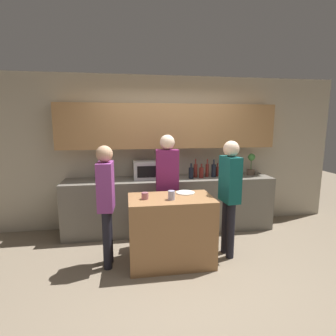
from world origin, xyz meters
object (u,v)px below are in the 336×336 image
(bottle_6, at_px, (223,170))
(bottle_5, at_px, (217,171))
(plate_on_island, at_px, (185,193))
(cup_0, at_px, (171,195))
(potted_plant, at_px, (251,164))
(bottle_1, at_px, (196,170))
(bottle_4, at_px, (214,170))
(cup_1, at_px, (145,196))
(person_right, at_px, (106,197))
(microwave, at_px, (149,170))
(person_center, at_px, (167,180))
(bottle_7, at_px, (228,170))
(bottle_0, at_px, (191,173))
(bottle_2, at_px, (201,172))
(toaster, at_px, (106,174))
(person_left, at_px, (230,189))
(bottle_3, at_px, (207,170))

(bottle_6, bearing_deg, bottle_5, 145.09)
(plate_on_island, bearing_deg, cup_0, -131.72)
(potted_plant, height_order, bottle_1, potted_plant)
(bottle_1, xyz_separation_m, bottle_4, (0.32, -0.03, -0.00))
(bottle_5, xyz_separation_m, bottle_6, (0.08, -0.06, 0.02))
(cup_1, relative_size, person_right, 0.06)
(microwave, height_order, cup_0, microwave)
(bottle_4, relative_size, cup_0, 2.71)
(person_center, bearing_deg, bottle_6, -150.74)
(microwave, relative_size, bottle_7, 1.83)
(bottle_0, distance_m, person_right, 1.68)
(bottle_2, xyz_separation_m, plate_on_island, (-0.48, -0.89, -0.11))
(bottle_2, distance_m, bottle_7, 0.53)
(microwave, distance_m, toaster, 0.73)
(bottle_4, distance_m, bottle_6, 0.18)
(toaster, xyz_separation_m, bottle_6, (2.05, -0.07, 0.02))
(potted_plant, relative_size, plate_on_island, 1.52)
(bottle_0, xyz_separation_m, bottle_1, (0.11, 0.10, 0.02))
(potted_plant, bearing_deg, bottle_7, -177.60)
(bottle_6, bearing_deg, microwave, 177.16)
(bottle_4, relative_size, bottle_6, 1.05)
(bottle_7, distance_m, person_right, 2.35)
(plate_on_island, bearing_deg, bottle_5, 50.41)
(bottle_5, bearing_deg, microwave, 179.68)
(bottle_2, height_order, person_left, person_left)
(bottle_4, bearing_deg, toaster, 177.80)
(bottle_4, bearing_deg, potted_plant, 5.55)
(bottle_3, distance_m, person_center, 0.97)
(bottle_1, bearing_deg, person_center, -137.58)
(cup_1, bearing_deg, bottle_0, 50.41)
(bottle_2, height_order, person_right, person_right)
(toaster, bearing_deg, microwave, -0.12)
(bottle_7, xyz_separation_m, person_left, (-0.40, -1.08, -0.07))
(bottle_3, xyz_separation_m, cup_1, (-1.19, -1.15, -0.10))
(microwave, bearing_deg, plate_on_island, -66.63)
(bottle_0, xyz_separation_m, cup_0, (-0.54, -1.13, -0.06))
(toaster, xyz_separation_m, cup_0, (0.90, -1.27, -0.05))
(bottle_1, bearing_deg, bottle_4, -5.44)
(bottle_4, bearing_deg, bottle_7, 10.49)
(bottle_0, height_order, bottle_4, bottle_4)
(microwave, xyz_separation_m, bottle_0, (0.72, -0.14, -0.05))
(toaster, bearing_deg, bottle_0, -5.53)
(bottle_5, distance_m, bottle_6, 0.11)
(potted_plant, bearing_deg, bottle_3, -177.58)
(plate_on_island, xyz_separation_m, person_right, (-1.07, -0.13, 0.03))
(plate_on_island, bearing_deg, bottle_2, 61.39)
(toaster, relative_size, person_left, 0.16)
(toaster, relative_size, plate_on_island, 1.00)
(bottle_7, xyz_separation_m, cup_0, (-1.25, -1.25, -0.07))
(microwave, xyz_separation_m, bottle_7, (1.43, -0.02, -0.04))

